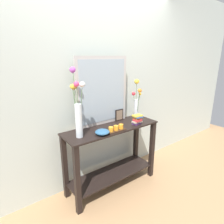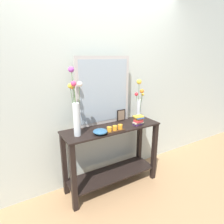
{
  "view_description": "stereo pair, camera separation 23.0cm",
  "coord_description": "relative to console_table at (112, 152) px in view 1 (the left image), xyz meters",
  "views": [
    {
      "loc": [
        -1.32,
        -1.77,
        1.69
      ],
      "look_at": [
        0.0,
        0.0,
        1.04
      ],
      "focal_mm": 30.43,
      "sensor_mm": 36.0,
      "label": 1
    },
    {
      "loc": [
        -1.13,
        -1.89,
        1.69
      ],
      "look_at": [
        0.0,
        0.0,
        1.04
      ],
      "focal_mm": 30.43,
      "sensor_mm": 36.0,
      "label": 2
    }
  ],
  "objects": [
    {
      "name": "wall_back",
      "position": [
        0.0,
        0.32,
        0.85
      ],
      "size": [
        6.4,
        0.08,
        2.7
      ],
      "primitive_type": "cube",
      "color": "beige",
      "rests_on": "ground"
    },
    {
      "name": "console_table",
      "position": [
        0.0,
        0.0,
        0.0
      ],
      "size": [
        1.24,
        0.4,
        0.84
      ],
      "color": "black",
      "rests_on": "ground"
    },
    {
      "name": "tall_vase_left",
      "position": [
        -0.47,
        -0.02,
        0.66
      ],
      "size": [
        0.14,
        0.18,
        0.74
      ],
      "color": "silver",
      "rests_on": "console_table"
    },
    {
      "name": "decorative_bowl",
      "position": [
        -0.23,
        -0.13,
        0.38
      ],
      "size": [
        0.16,
        0.16,
        0.06
      ],
      "color": "#2D5B84",
      "rests_on": "console_table"
    },
    {
      "name": "ground_plane",
      "position": [
        0.0,
        0.0,
        -0.51
      ],
      "size": [
        7.0,
        6.0,
        0.02
      ],
      "primitive_type": "cube",
      "color": "#A87F56"
    },
    {
      "name": "mirror_leaning",
      "position": [
        -0.02,
        0.17,
        0.77
      ],
      "size": [
        0.74,
        0.03,
        0.85
      ],
      "color": "#B7B2AD",
      "rests_on": "console_table"
    },
    {
      "name": "vase_right",
      "position": [
        0.46,
        0.05,
        0.59
      ],
      "size": [
        0.12,
        0.17,
        0.56
      ],
      "color": "silver",
      "rests_on": "console_table"
    },
    {
      "name": "picture_frame_small",
      "position": [
        0.23,
        0.14,
        0.42
      ],
      "size": [
        0.12,
        0.01,
        0.15
      ],
      "color": "black",
      "rests_on": "console_table"
    },
    {
      "name": "candle_tray",
      "position": [
        -0.04,
        -0.14,
        0.37
      ],
      "size": [
        0.24,
        0.09,
        0.07
      ],
      "color": "#382316",
      "rests_on": "console_table"
    },
    {
      "name": "book_stack",
      "position": [
        0.32,
        -0.11,
        0.41
      ],
      "size": [
        0.14,
        0.1,
        0.12
      ],
      "color": "#663884",
      "rests_on": "console_table"
    }
  ]
}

